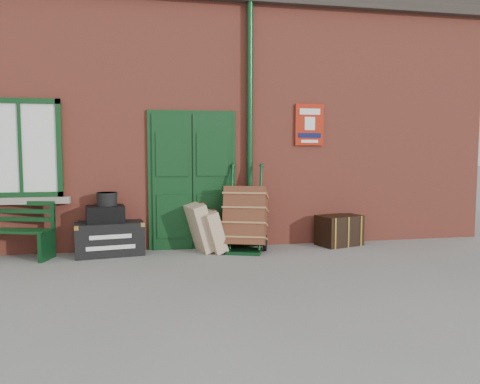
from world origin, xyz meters
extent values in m
plane|color=gray|center=(0.00, 0.00, 0.00)|extent=(80.00, 80.00, 0.00)
cube|color=#B04B38|center=(0.00, 3.50, 2.00)|extent=(10.00, 4.00, 4.00)
cube|color=#38302B|center=(0.00, 3.50, 4.15)|extent=(10.30, 4.30, 0.30)
cube|color=#0E3315|center=(-0.30, 1.46, 1.10)|extent=(1.42, 0.12, 2.32)
cube|color=white|center=(-2.90, 1.45, 1.65)|extent=(1.20, 0.08, 1.50)
cylinder|color=#0D3518|center=(0.65, 1.42, 2.00)|extent=(0.10, 0.10, 4.00)
cube|color=#A51D0B|center=(1.70, 1.47, 2.05)|extent=(0.50, 0.03, 0.70)
cube|color=#0E3315|center=(-3.15, 1.25, 0.43)|extent=(1.47, 0.78, 0.04)
cube|color=#0E3315|center=(-3.09, 1.45, 0.69)|extent=(1.38, 0.45, 0.38)
cube|color=#0D3518|center=(-2.49, 1.05, 0.21)|extent=(0.18, 0.43, 0.43)
cube|color=black|center=(-1.61, 1.25, 0.26)|extent=(1.09, 0.71, 0.51)
cube|color=black|center=(-1.66, 1.25, 0.64)|extent=(0.62, 0.49, 0.26)
cylinder|color=black|center=(-1.63, 1.25, 0.87)|extent=(0.35, 0.35, 0.20)
cube|color=tan|center=(-0.20, 1.19, 0.39)|extent=(0.52, 0.62, 0.78)
cube|color=tan|center=(-0.02, 1.09, 0.34)|extent=(0.47, 0.55, 0.67)
cube|color=#0D3518|center=(0.46, 0.95, 0.03)|extent=(0.63, 0.54, 0.05)
cylinder|color=#0D3518|center=(0.30, 1.21, 0.69)|extent=(0.16, 0.37, 1.36)
cylinder|color=#0D3518|center=(0.75, 1.05, 0.69)|extent=(0.16, 0.37, 1.36)
cylinder|color=black|center=(0.24, 1.25, 0.13)|extent=(0.13, 0.26, 0.26)
cylinder|color=black|center=(0.82, 1.05, 0.13)|extent=(0.13, 0.26, 0.26)
cube|color=brown|center=(0.52, 1.11, 0.56)|extent=(0.86, 0.89, 1.01)
cube|color=black|center=(2.18, 1.25, 0.26)|extent=(0.82, 0.65, 0.51)
camera|label=1|loc=(-1.00, -6.16, 1.60)|focal=35.00mm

